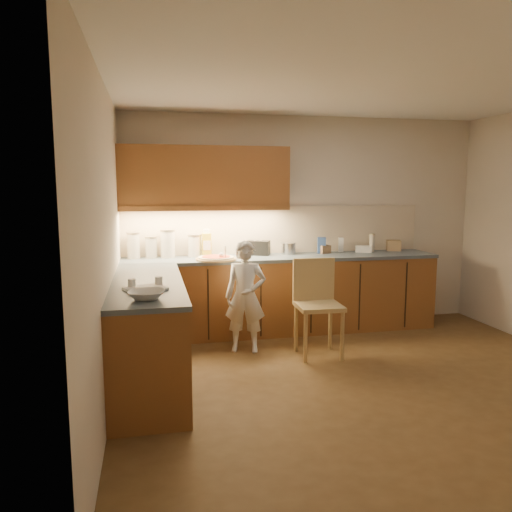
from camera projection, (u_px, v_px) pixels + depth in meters
name	position (u px, v px, depth m)	size (l,w,h in m)	color
room	(376.00, 194.00, 4.28)	(4.54, 4.50, 2.62)	#52391C
l_counter	(244.00, 304.00, 5.46)	(3.77, 2.62, 0.92)	brown
backsplash	(276.00, 230.00, 6.19)	(3.75, 0.02, 0.58)	beige
upper_cabinets	(205.00, 177.00, 5.76)	(1.95, 0.36, 0.73)	brown
pizza_on_board	(216.00, 258.00, 5.62)	(0.46, 0.46, 0.18)	tan
child	(245.00, 296.00, 5.26)	(0.43, 0.28, 1.18)	white
wooden_chair	(317.00, 300.00, 5.18)	(0.46, 0.46, 0.99)	tan
mixing_bowl	(146.00, 295.00, 3.67)	(0.27, 0.27, 0.07)	white
canister_a	(133.00, 245.00, 5.72)	(0.15, 0.15, 0.30)	beige
canister_b	(151.00, 247.00, 5.77)	(0.14, 0.14, 0.25)	beige
canister_c	(168.00, 243.00, 5.79)	(0.18, 0.18, 0.33)	silver
canister_d	(195.00, 245.00, 5.87)	(0.16, 0.16, 0.26)	white
oil_jug	(206.00, 244.00, 5.86)	(0.11, 0.08, 0.33)	gold
toaster	(258.00, 248.00, 6.02)	(0.31, 0.26, 0.18)	black
steel_pot	(289.00, 248.00, 6.10)	(0.19, 0.19, 0.14)	#B5B4B9
blue_box	(322.00, 245.00, 6.17)	(0.10, 0.07, 0.20)	#325297
card_box_a	(324.00, 249.00, 6.19)	(0.14, 0.10, 0.10)	#997452
white_bottle	(341.00, 245.00, 6.30)	(0.06, 0.06, 0.18)	white
flat_pack	(364.00, 249.00, 6.29)	(0.20, 0.14, 0.08)	silver
tall_jar	(372.00, 243.00, 6.35)	(0.07, 0.07, 0.22)	silver
card_box_b	(394.00, 245.00, 6.43)	(0.17, 0.13, 0.13)	tan
dough_cloth	(145.00, 289.00, 4.00)	(0.30, 0.24, 0.02)	white
spice_jar_a	(132.00, 284.00, 4.03)	(0.06, 0.06, 0.08)	white
spice_jar_b	(159.00, 282.00, 4.12)	(0.06, 0.06, 0.08)	white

